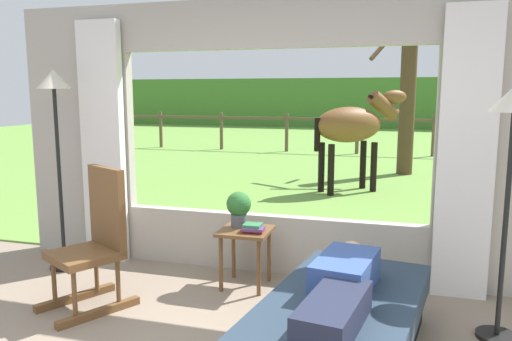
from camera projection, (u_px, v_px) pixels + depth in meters
name	position (u px, v px, depth m)	size (l,w,h in m)	color
back_wall_with_window	(270.00, 142.00, 4.65)	(5.20, 0.12, 2.55)	#ADA599
curtain_panel_left	(103.00, 144.00, 5.00)	(0.44, 0.10, 2.40)	silver
curtain_panel_right	(466.00, 155.00, 4.06)	(0.44, 0.10, 2.40)	silver
outdoor_pasture_lawn	(360.00, 149.00, 15.18)	(36.00, 21.68, 0.02)	olive
distant_hill_ridge	(378.00, 103.00, 24.33)	(36.00, 2.00, 2.40)	#45772E
recliner_sofa	(342.00, 327.00, 3.20)	(1.14, 1.82, 0.42)	black
reclining_person	(342.00, 285.00, 3.11)	(0.43, 1.44, 0.22)	#334C8C
rocking_chair	(96.00, 240.00, 3.98)	(0.73, 0.82, 1.12)	brown
side_table	(245.00, 240.00, 4.39)	(0.44, 0.44, 0.52)	brown
potted_plant	(239.00, 207.00, 4.43)	(0.22, 0.22, 0.32)	#4C5156
book_stack	(253.00, 228.00, 4.29)	(0.20, 0.17, 0.07)	#B22D28
floor_lamp_left	(55.00, 109.00, 4.68)	(0.32, 0.32, 1.92)	black
floor_lamp_right	(512.00, 136.00, 3.29)	(0.32, 0.32, 1.76)	black
horse	(353.00, 125.00, 8.45)	(1.63, 1.40, 1.73)	brown
pasture_tree	(406.00, 96.00, 10.22)	(1.30, 1.46, 3.67)	#4C3823
pasture_fence_line	(357.00, 128.00, 13.79)	(16.10, 0.10, 1.10)	brown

